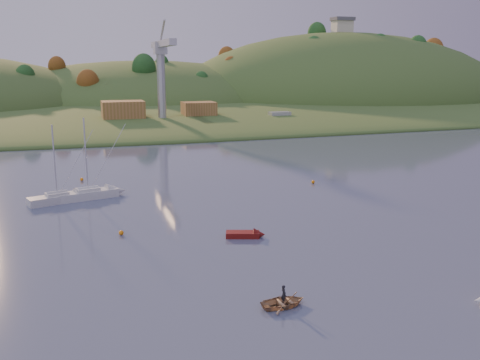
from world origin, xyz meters
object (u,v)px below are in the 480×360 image
object	(u,v)px
canoe	(284,302)
red_tender	(250,234)
sailboat_near	(88,193)
sailboat_far	(57,198)

from	to	relation	value
canoe	red_tender	distance (m)	15.91
red_tender	sailboat_near	bearing A→B (deg)	143.44
canoe	red_tender	size ratio (longest dim) A/B	0.79
sailboat_near	canoe	distance (m)	38.95
sailboat_far	canoe	world-z (taller)	sailboat_far
sailboat_near	sailboat_far	bearing A→B (deg)	-179.20
canoe	red_tender	bearing A→B (deg)	-15.03
sailboat_near	sailboat_far	distance (m)	3.95
canoe	red_tender	world-z (taller)	red_tender
red_tender	canoe	bearing A→B (deg)	-81.86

